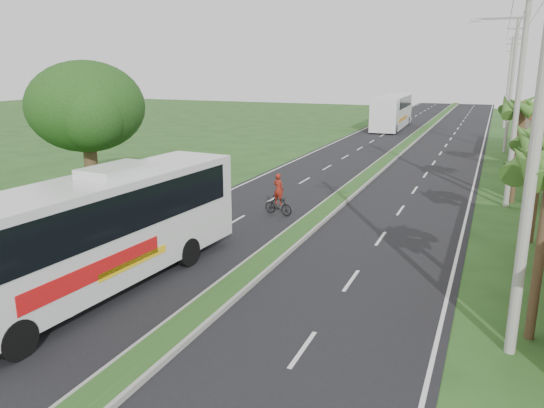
% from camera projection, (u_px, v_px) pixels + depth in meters
% --- Properties ---
extents(ground, '(180.00, 180.00, 0.00)m').
position_uv_depth(ground, '(188.00, 325.00, 15.21)').
color(ground, '#234619').
rests_on(ground, ground).
extents(road_asphalt, '(14.00, 160.00, 0.02)m').
position_uv_depth(road_asphalt, '(357.00, 185.00, 33.05)').
color(road_asphalt, black).
rests_on(road_asphalt, ground).
extents(median_strip, '(1.20, 160.00, 0.18)m').
position_uv_depth(median_strip, '(357.00, 184.00, 33.03)').
color(median_strip, gray).
rests_on(median_strip, ground).
extents(lane_edge_left, '(0.12, 160.00, 0.01)m').
position_uv_depth(lane_edge_left, '(259.00, 177.00, 35.57)').
color(lane_edge_left, silver).
rests_on(lane_edge_left, ground).
extents(lane_edge_right, '(0.12, 160.00, 0.01)m').
position_uv_depth(lane_edge_right, '(471.00, 195.00, 30.54)').
color(lane_edge_right, silver).
rests_on(lane_edge_right, ground).
extents(palm_verge_b, '(2.40, 2.40, 5.05)m').
position_uv_depth(palm_verge_b, '(543.00, 140.00, 21.29)').
color(palm_verge_b, '#473321').
rests_on(palm_verge_b, ground).
extents(palm_verge_c, '(2.40, 2.40, 5.85)m').
position_uv_depth(palm_verge_c, '(523.00, 108.00, 27.57)').
color(palm_verge_c, '#473321').
rests_on(palm_verge_c, ground).
extents(palm_verge_d, '(2.40, 2.40, 5.25)m').
position_uv_depth(palm_verge_d, '(525.00, 107.00, 35.55)').
color(palm_verge_d, '#473321').
rests_on(palm_verge_d, ground).
extents(shade_tree, '(6.30, 6.00, 7.54)m').
position_uv_depth(shade_tree, '(85.00, 110.00, 27.42)').
color(shade_tree, '#473321').
rests_on(shade_tree, ground).
extents(utility_pole_a, '(1.60, 0.28, 11.00)m').
position_uv_depth(utility_pole_a, '(537.00, 134.00, 12.38)').
color(utility_pole_a, gray).
rests_on(utility_pole_a, ground).
extents(utility_pole_b, '(3.20, 0.28, 12.00)m').
position_uv_depth(utility_pole_b, '(519.00, 86.00, 26.51)').
color(utility_pole_b, gray).
rests_on(utility_pole_b, ground).
extents(utility_pole_c, '(1.60, 0.28, 11.00)m').
position_uv_depth(utility_pole_c, '(512.00, 85.00, 44.49)').
color(utility_pole_c, gray).
rests_on(utility_pole_c, ground).
extents(utility_pole_d, '(1.60, 0.28, 10.50)m').
position_uv_depth(utility_pole_d, '(509.00, 82.00, 62.39)').
color(utility_pole_d, gray).
rests_on(utility_pole_d, ground).
extents(coach_bus_main, '(3.54, 12.66, 4.04)m').
position_uv_depth(coach_bus_main, '(95.00, 228.00, 16.90)').
color(coach_bus_main, silver).
rests_on(coach_bus_main, ground).
extents(coach_bus_far, '(3.21, 13.28, 3.85)m').
position_uv_depth(coach_bus_far, '(392.00, 110.00, 62.79)').
color(coach_bus_far, white).
rests_on(coach_bus_far, ground).
extents(motorcyclist, '(1.67, 0.82, 2.12)m').
position_uv_depth(motorcyclist, '(278.00, 200.00, 26.30)').
color(motorcyclist, black).
rests_on(motorcyclist, ground).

